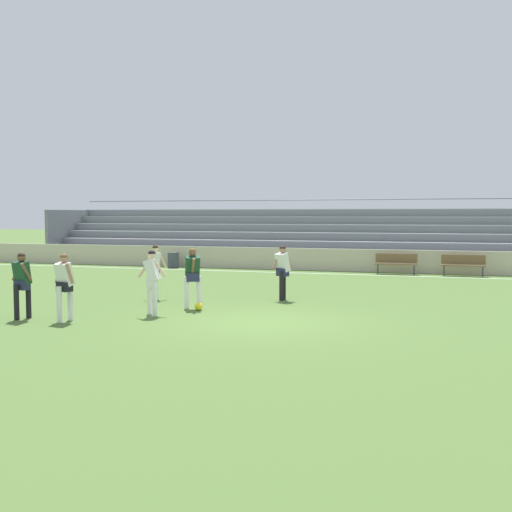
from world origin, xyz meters
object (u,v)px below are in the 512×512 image
(player_white_trailing_run, at_px, (283,268))
(player_white_deep_cover, at_px, (64,281))
(bench_near_wall_gap, at_px, (396,262))
(bleacher_stand, at_px, (292,235))
(player_white_wide_left, at_px, (156,267))
(trash_bin, at_px, (173,260))
(soccer_ball, at_px, (199,306))
(player_white_pressing_high, at_px, (152,276))
(player_dark_overlapping, at_px, (193,272))
(player_dark_on_ball, at_px, (22,280))
(bench_centre_sideline, at_px, (463,263))

(player_white_trailing_run, bearing_deg, player_white_deep_cover, -128.37)
(bench_near_wall_gap, relative_size, player_white_deep_cover, 1.09)
(bleacher_stand, xyz_separation_m, player_white_wide_left, (-0.83, -14.16, -0.54))
(trash_bin, xyz_separation_m, player_white_trailing_run, (8.09, -9.57, 0.61))
(trash_bin, xyz_separation_m, soccer_ball, (6.44, -12.23, -0.27))
(player_white_pressing_high, xyz_separation_m, player_white_wide_left, (-1.34, 2.88, -0.01))
(player_dark_overlapping, relative_size, player_dark_on_ball, 1.01)
(bench_near_wall_gap, height_order, player_white_wide_left, player_white_wide_left)
(player_dark_overlapping, xyz_separation_m, soccer_ball, (0.32, -0.35, -0.89))
(player_dark_overlapping, height_order, player_white_trailing_run, player_dark_overlapping)
(bleacher_stand, distance_m, player_dark_on_ball, 18.70)
(bleacher_stand, xyz_separation_m, bench_near_wall_gap, (5.66, -3.88, -0.99))
(soccer_ball, bearing_deg, player_white_deep_cover, -134.15)
(bench_centre_sideline, height_order, trash_bin, bench_centre_sideline)
(player_white_pressing_high, bearing_deg, bench_near_wall_gap, 68.64)
(bench_centre_sideline, bearing_deg, trash_bin, 179.45)
(bleacher_stand, bearing_deg, bench_centre_sideline, -24.67)
(trash_bin, height_order, player_dark_on_ball, player_dark_on_ball)
(bleacher_stand, xyz_separation_m, soccer_ball, (1.36, -15.98, -1.42))
(soccer_ball, bearing_deg, bench_near_wall_gap, 70.46)
(bleacher_stand, distance_m, player_dark_overlapping, 15.68)
(trash_bin, bearing_deg, bleacher_stand, 36.46)
(bleacher_stand, distance_m, player_white_wide_left, 14.20)
(player_dark_on_ball, bearing_deg, bench_near_wall_gap, 61.52)
(bleacher_stand, relative_size, player_dark_on_ball, 16.38)
(soccer_ball, bearing_deg, trash_bin, 117.77)
(trash_bin, xyz_separation_m, player_dark_overlapping, (6.12, -11.88, 0.62))
(player_white_deep_cover, height_order, soccer_ball, player_white_deep_cover)
(bench_near_wall_gap, bearing_deg, trash_bin, 179.30)
(player_dark_overlapping, distance_m, player_white_deep_cover, 3.59)
(bench_near_wall_gap, distance_m, player_dark_on_ball, 16.69)
(player_white_pressing_high, height_order, player_dark_on_ball, player_white_pressing_high)
(trash_bin, height_order, player_white_wide_left, player_white_wide_left)
(bench_near_wall_gap, height_order, player_white_trailing_run, player_white_trailing_run)
(bleacher_stand, bearing_deg, player_white_wide_left, -93.35)
(bleacher_stand, distance_m, player_white_pressing_high, 17.06)
(bleacher_stand, bearing_deg, soccer_ball, -85.12)
(bench_centre_sideline, distance_m, player_white_wide_left, 13.85)
(bench_centre_sideline, relative_size, player_white_trailing_run, 1.08)
(player_white_deep_cover, distance_m, player_white_wide_left, 4.36)
(player_dark_overlapping, distance_m, player_white_trailing_run, 3.04)
(player_white_pressing_high, relative_size, player_dark_on_ball, 1.02)
(bleacher_stand, height_order, bench_centre_sideline, bleacher_stand)
(bench_centre_sideline, bearing_deg, player_white_deep_cover, -123.11)
(player_dark_on_ball, bearing_deg, player_white_pressing_high, 28.19)
(bench_near_wall_gap, distance_m, player_white_trailing_run, 9.81)
(trash_bin, xyz_separation_m, player_white_pressing_high, (5.59, -13.29, 0.62))
(player_dark_on_ball, bearing_deg, bench_centre_sideline, 53.77)
(player_dark_overlapping, relative_size, soccer_ball, 7.61)
(player_white_deep_cover, bearing_deg, trash_bin, 105.08)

